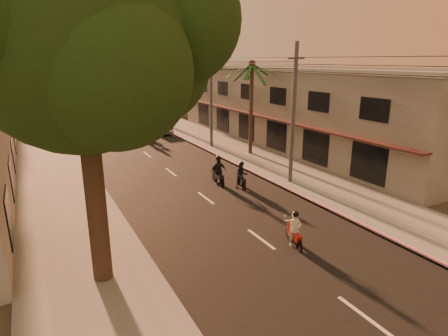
{
  "coord_description": "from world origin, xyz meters",
  "views": [
    {
      "loc": [
        -8.72,
        -10.95,
        7.91
      ],
      "look_at": [
        0.7,
        6.99,
        2.04
      ],
      "focal_mm": 30.0,
      "sensor_mm": 36.0,
      "label": 1
    }
  ],
  "objects_px": {
    "scooter_red": "(295,230)",
    "scooter_far_c": "(131,116)",
    "scooter_far_b": "(147,131)",
    "scooter_mid_a": "(242,176)",
    "palm_tree": "(252,69)",
    "parked_car": "(159,126)",
    "broadleaf_tree": "(92,41)",
    "scooter_mid_b": "(218,172)",
    "scooter_far_a": "(146,134)"
  },
  "relations": [
    {
      "from": "scooter_mid_b",
      "to": "parked_car",
      "type": "distance_m",
      "value": 19.23
    },
    {
      "from": "palm_tree",
      "to": "scooter_mid_a",
      "type": "height_order",
      "value": "palm_tree"
    },
    {
      "from": "palm_tree",
      "to": "scooter_far_b",
      "type": "relative_size",
      "value": 4.66
    },
    {
      "from": "broadleaf_tree",
      "to": "palm_tree",
      "type": "relative_size",
      "value": 1.48
    },
    {
      "from": "scooter_mid_b",
      "to": "scooter_far_a",
      "type": "distance_m",
      "value": 15.12
    },
    {
      "from": "parked_car",
      "to": "scooter_far_c",
      "type": "bearing_deg",
      "value": 94.51
    },
    {
      "from": "palm_tree",
      "to": "scooter_mid_b",
      "type": "relative_size",
      "value": 4.13
    },
    {
      "from": "broadleaf_tree",
      "to": "scooter_mid_a",
      "type": "height_order",
      "value": "broadleaf_tree"
    },
    {
      "from": "scooter_mid_a",
      "to": "scooter_far_c",
      "type": "distance_m",
      "value": 28.58
    },
    {
      "from": "palm_tree",
      "to": "scooter_mid_b",
      "type": "distance_m",
      "value": 10.69
    },
    {
      "from": "scooter_far_a",
      "to": "scooter_far_c",
      "type": "relative_size",
      "value": 0.92
    },
    {
      "from": "scooter_mid_a",
      "to": "scooter_far_b",
      "type": "relative_size",
      "value": 1.0
    },
    {
      "from": "broadleaf_tree",
      "to": "scooter_mid_b",
      "type": "distance_m",
      "value": 13.77
    },
    {
      "from": "palm_tree",
      "to": "parked_car",
      "type": "distance_m",
      "value": 15.04
    },
    {
      "from": "palm_tree",
      "to": "scooter_red",
      "type": "relative_size",
      "value": 4.98
    },
    {
      "from": "scooter_far_a",
      "to": "scooter_mid_a",
      "type": "bearing_deg",
      "value": -91.8
    },
    {
      "from": "palm_tree",
      "to": "scooter_far_b",
      "type": "xyz_separation_m",
      "value": [
        -6.04,
        10.48,
        -6.34
      ]
    },
    {
      "from": "palm_tree",
      "to": "scooter_far_a",
      "type": "height_order",
      "value": "palm_tree"
    },
    {
      "from": "parked_car",
      "to": "scooter_mid_b",
      "type": "bearing_deg",
      "value": -99.51
    },
    {
      "from": "scooter_far_c",
      "to": "scooter_mid_b",
      "type": "bearing_deg",
      "value": -107.08
    },
    {
      "from": "broadleaf_tree",
      "to": "scooter_far_c",
      "type": "height_order",
      "value": "broadleaf_tree"
    },
    {
      "from": "scooter_red",
      "to": "scooter_far_c",
      "type": "distance_m",
      "value": 36.42
    },
    {
      "from": "scooter_far_b",
      "to": "scooter_far_c",
      "type": "bearing_deg",
      "value": 103.1
    },
    {
      "from": "scooter_red",
      "to": "scooter_far_c",
      "type": "height_order",
      "value": "scooter_far_c"
    },
    {
      "from": "scooter_far_c",
      "to": "scooter_red",
      "type": "bearing_deg",
      "value": -107.82
    },
    {
      "from": "broadleaf_tree",
      "to": "scooter_mid_a",
      "type": "relative_size",
      "value": 6.84
    },
    {
      "from": "palm_tree",
      "to": "scooter_mid_a",
      "type": "bearing_deg",
      "value": -125.1
    },
    {
      "from": "scooter_far_a",
      "to": "scooter_far_b",
      "type": "xyz_separation_m",
      "value": [
        0.58,
        1.44,
        -0.0
      ]
    },
    {
      "from": "palm_tree",
      "to": "scooter_far_a",
      "type": "relative_size",
      "value": 4.46
    },
    {
      "from": "parked_car",
      "to": "scooter_far_a",
      "type": "bearing_deg",
      "value": -126.53
    },
    {
      "from": "broadleaf_tree",
      "to": "scooter_far_a",
      "type": "height_order",
      "value": "broadleaf_tree"
    },
    {
      "from": "scooter_far_a",
      "to": "parked_car",
      "type": "relative_size",
      "value": 0.39
    },
    {
      "from": "scooter_mid_a",
      "to": "scooter_mid_b",
      "type": "bearing_deg",
      "value": 141.39
    },
    {
      "from": "scooter_mid_a",
      "to": "scooter_red",
      "type": "bearing_deg",
      "value": -89.6
    },
    {
      "from": "scooter_far_b",
      "to": "parked_car",
      "type": "xyz_separation_m",
      "value": [
        2.07,
        2.55,
        -0.05
      ]
    },
    {
      "from": "scooter_mid_b",
      "to": "parked_car",
      "type": "bearing_deg",
      "value": 88.75
    },
    {
      "from": "scooter_mid_a",
      "to": "palm_tree",
      "type": "bearing_deg",
      "value": 68.64
    },
    {
      "from": "scooter_red",
      "to": "scooter_far_b",
      "type": "bearing_deg",
      "value": 102.47
    },
    {
      "from": "scooter_mid_b",
      "to": "scooter_far_a",
      "type": "xyz_separation_m",
      "value": [
        -0.44,
        15.12,
        -0.06
      ]
    },
    {
      "from": "parked_car",
      "to": "scooter_far_c",
      "type": "relative_size",
      "value": 2.38
    },
    {
      "from": "scooter_red",
      "to": "scooter_far_c",
      "type": "relative_size",
      "value": 0.83
    },
    {
      "from": "broadleaf_tree",
      "to": "scooter_far_c",
      "type": "relative_size",
      "value": 6.08
    },
    {
      "from": "broadleaf_tree",
      "to": "parked_car",
      "type": "distance_m",
      "value": 29.93
    },
    {
      "from": "palm_tree",
      "to": "scooter_red",
      "type": "height_order",
      "value": "palm_tree"
    },
    {
      "from": "scooter_far_a",
      "to": "scooter_far_b",
      "type": "relative_size",
      "value": 1.04
    },
    {
      "from": "scooter_mid_b",
      "to": "scooter_far_c",
      "type": "height_order",
      "value": "scooter_far_c"
    },
    {
      "from": "scooter_mid_a",
      "to": "scooter_far_b",
      "type": "bearing_deg",
      "value": 106.51
    },
    {
      "from": "broadleaf_tree",
      "to": "scooter_red",
      "type": "bearing_deg",
      "value": -9.66
    },
    {
      "from": "scooter_red",
      "to": "scooter_far_b",
      "type": "relative_size",
      "value": 0.93
    },
    {
      "from": "scooter_far_a",
      "to": "scooter_far_c",
      "type": "bearing_deg",
      "value": 75.78
    }
  ]
}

